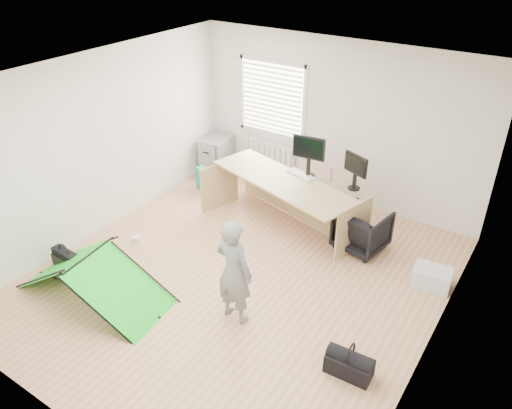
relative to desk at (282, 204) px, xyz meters
The scene contains 18 objects.
ground 1.47m from the desk, 82.18° to the right, with size 5.50×5.50×0.00m, color tan.
back_wall 1.65m from the desk, 81.88° to the left, with size 5.00×0.02×2.70m, color silver.
window 2.00m from the desk, 127.59° to the left, with size 1.20×0.06×1.20m, color silver.
radiator 1.62m from the desk, 128.45° to the left, with size 1.00×0.12×0.60m, color silver.
desk is the anchor object (origin of this frame).
filing_cabinet 2.25m from the desk, 153.70° to the left, with size 0.46×0.61×0.71m, color gray.
monitor_left 0.77m from the desk, 52.48° to the left, with size 0.50×0.11×0.48m, color black.
monitor_right 1.23m from the desk, 18.73° to the left, with size 0.42×0.09×0.40m, color black.
keyboard 0.54m from the desk, 63.88° to the left, with size 0.49×0.17×0.02m, color beige.
thermos 0.88m from the desk, 30.21° to the left, with size 0.07×0.07×0.24m, color #D47782.
office_chair 1.29m from the desk, ahead, with size 0.66×0.68×0.62m, color black.
person 2.16m from the desk, 74.07° to the right, with size 0.50×0.33×1.38m, color gray.
kite 2.96m from the desk, 112.86° to the right, with size 2.02×0.88×0.63m, color #13CE1E, non-canonical shape.
storage_crate 2.42m from the desk, ahead, with size 0.48×0.34×0.27m, color silver.
tote_bag 1.80m from the desk, behind, with size 0.35×0.15×0.42m, color #1D8271.
laptop_bag 3.21m from the desk, 125.84° to the right, with size 0.44×0.13×0.33m, color black.
white_box 2.26m from the desk, 135.30° to the right, with size 0.10×0.10×0.10m, color silver.
duffel_bag 2.99m from the desk, 44.84° to the right, with size 0.50×0.25×0.22m, color black.
Camera 1 is at (3.16, -4.35, 4.25)m, focal length 35.00 mm.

